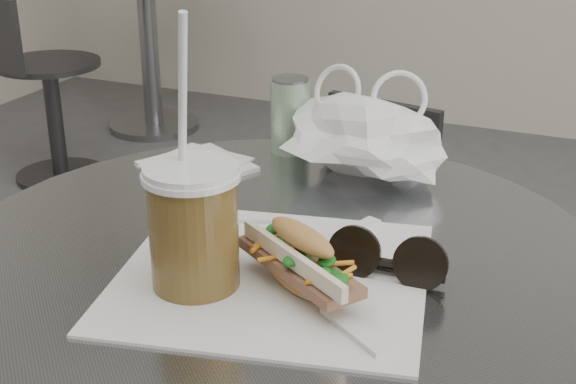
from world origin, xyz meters
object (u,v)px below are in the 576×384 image
at_px(bg_chair, 43,99).
at_px(banh_mi, 300,260).
at_px(drink_can, 290,115).
at_px(bg_table, 148,26).
at_px(iced_coffee, 194,226).
at_px(sunglasses, 387,261).
at_px(chair_far, 349,271).

bearing_deg(bg_chair, banh_mi, -21.84).
distance_m(bg_chair, drink_can, 1.99).
height_order(bg_table, iced_coffee, iced_coffee).
bearing_deg(banh_mi, iced_coffee, -128.36).
height_order(banh_mi, sunglasses, banh_mi).
bearing_deg(drink_can, iced_coffee, -79.91).
bearing_deg(banh_mi, bg_table, 159.26).
bearing_deg(bg_table, iced_coffee, -55.93).
bearing_deg(chair_far, bg_table, -33.22).
bearing_deg(chair_far, drink_can, 108.61).
distance_m(chair_far, drink_can, 0.68).
relative_size(chair_far, iced_coffee, 2.30).
relative_size(sunglasses, drink_can, 1.15).
bearing_deg(sunglasses, bg_table, 125.96).
height_order(bg_table, drink_can, drink_can).
distance_m(bg_table, bg_chair, 0.71).
bearing_deg(bg_table, sunglasses, -51.92).
bearing_deg(sunglasses, drink_can, 125.55).
height_order(banh_mi, drink_can, drink_can).
distance_m(iced_coffee, drink_can, 0.42).
height_order(bg_chair, drink_can, drink_can).
height_order(chair_far, iced_coffee, iced_coffee).
height_order(bg_table, chair_far, bg_table).
relative_size(bg_chair, banh_mi, 3.44).
distance_m(bg_table, chair_far, 2.04).
relative_size(bg_table, chair_far, 1.13).
distance_m(bg_table, sunglasses, 2.83).
xyz_separation_m(bg_table, chair_far, (1.43, -1.44, -0.17)).
bearing_deg(drink_can, chair_far, 96.73).
bearing_deg(banh_mi, bg_chair, 169.88).
height_order(chair_far, bg_chair, bg_chair).
xyz_separation_m(banh_mi, iced_coffee, (-0.10, -0.03, 0.03)).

